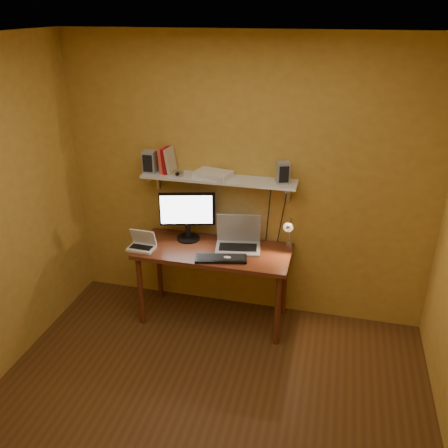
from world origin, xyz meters
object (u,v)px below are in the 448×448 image
(monitor, at_px, (187,214))
(shelf_camera, at_px, (178,173))
(speaker_left, at_px, (150,162))
(mouse, at_px, (227,258))
(router, at_px, (213,174))
(keyboard, at_px, (221,259))
(desk, at_px, (213,258))
(netbook, at_px, (142,243))
(desk_lamp, at_px, (289,230))
(speaker_right, at_px, (283,173))
(wall_shelf, at_px, (218,179))
(laptop, at_px, (238,239))

(monitor, bearing_deg, shelf_camera, 178.67)
(monitor, distance_m, speaker_left, 0.58)
(mouse, relative_size, router, 0.28)
(keyboard, height_order, speaker_left, speaker_left)
(desk, height_order, netbook, netbook)
(router, bearing_deg, desk_lamp, -5.41)
(desk, distance_m, speaker_right, 1.00)
(speaker_right, relative_size, shelf_camera, 1.88)
(wall_shelf, relative_size, monitor, 2.77)
(desk, relative_size, netbook, 5.73)
(keyboard, xyz_separation_m, speaker_right, (0.46, 0.36, 0.71))
(speaker_left, bearing_deg, speaker_right, 0.02)
(speaker_right, height_order, router, speaker_right)
(netbook, bearing_deg, desk, 14.07)
(speaker_right, bearing_deg, monitor, 163.38)
(wall_shelf, relative_size, mouse, 15.76)
(netbook, xyz_separation_m, speaker_left, (-0.00, 0.31, 0.68))
(desk, height_order, desk_lamp, desk_lamp)
(laptop, bearing_deg, mouse, -107.70)
(mouse, bearing_deg, speaker_right, 38.13)
(keyboard, distance_m, router, 0.75)
(desk, distance_m, wall_shelf, 0.72)
(desk_lamp, bearing_deg, laptop, -177.90)
(desk, relative_size, router, 4.46)
(monitor, bearing_deg, desk, -41.91)
(shelf_camera, bearing_deg, desk_lamp, -0.22)
(wall_shelf, height_order, monitor, wall_shelf)
(monitor, bearing_deg, netbook, -156.63)
(mouse, bearing_deg, wall_shelf, 112.59)
(laptop, relative_size, mouse, 5.00)
(netbook, height_order, desk_lamp, desk_lamp)
(desk, bearing_deg, mouse, -43.37)
(mouse, relative_size, desk_lamp, 0.24)
(desk, xyz_separation_m, keyboard, (0.11, -0.17, 0.10))
(laptop, height_order, desk_lamp, desk_lamp)
(monitor, height_order, speaker_left, speaker_left)
(monitor, relative_size, speaker_left, 2.51)
(monitor, distance_m, router, 0.46)
(shelf_camera, bearing_deg, speaker_right, 3.75)
(wall_shelf, distance_m, mouse, 0.71)
(desk, bearing_deg, shelf_camera, 159.78)
(router, bearing_deg, speaker_right, -0.25)
(desk, xyz_separation_m, router, (-0.05, 0.19, 0.74))
(laptop, height_order, shelf_camera, shelf_camera)
(desk_lamp, bearing_deg, wall_shelf, 174.12)
(desk, relative_size, shelf_camera, 14.22)
(desk, xyz_separation_m, wall_shelf, (0.00, 0.19, 0.69))
(monitor, relative_size, keyboard, 1.13)
(shelf_camera, bearing_deg, router, 11.72)
(router, bearing_deg, monitor, -168.80)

